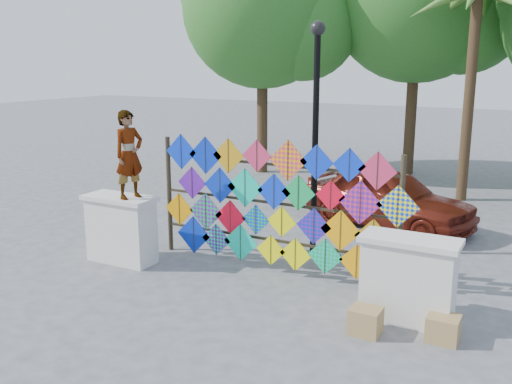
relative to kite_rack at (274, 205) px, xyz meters
The scene contains 11 objects.
ground 1.42m from the kite_rack, 94.37° to the right, with size 80.00×80.00×0.00m, color gray.
parapet_left 2.96m from the kite_rack, 161.41° to the right, with size 1.40×0.65×1.28m.
parapet_right 2.86m from the kite_rack, 19.31° to the right, with size 1.40×0.65×1.28m.
kite_rack is the anchor object (origin of this frame).
tree_west 10.30m from the kite_rack, 118.23° to the left, with size 5.85×5.20×8.01m.
palm_tree 8.45m from the kite_rack, 73.57° to the left, with size 3.62×3.62×5.83m.
vendor_woman 2.77m from the kite_rack, 159.44° to the right, with size 0.59×0.38×1.61m, color #99999E.
sedan 3.96m from the kite_rack, 74.46° to the left, with size 1.60×3.98×1.36m, color maroon.
lamppost 1.96m from the kite_rack, 79.13° to the left, with size 0.28×0.28×4.46m.
cardboard_box_near 2.95m from the kite_rack, 35.64° to the right, with size 0.42×0.38×0.38m, color tan.
cardboard_box_far 3.65m from the kite_rack, 21.92° to the right, with size 0.42×0.39×0.36m, color tan.
Camera 1 is at (4.42, -8.09, 3.75)m, focal length 40.00 mm.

